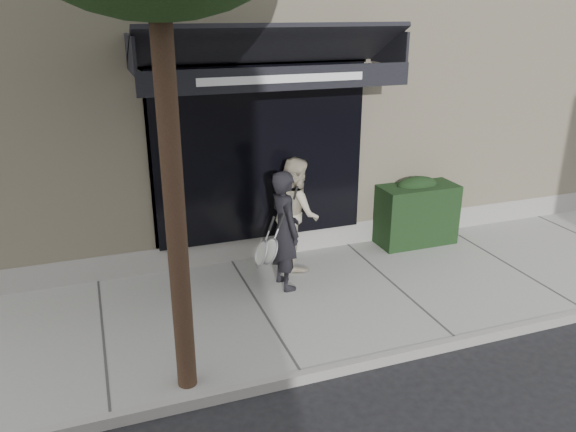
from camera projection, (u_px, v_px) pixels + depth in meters
name	position (u px, v px, depth m)	size (l,w,h in m)	color
ground	(392.00, 290.00, 8.13)	(80.00, 80.00, 0.00)	black
sidewalk	(392.00, 287.00, 8.11)	(20.00, 3.00, 0.12)	gray
curb	(457.00, 342.00, 6.74)	(20.00, 0.10, 0.14)	gray
building_facade	(280.00, 65.00, 11.55)	(14.30, 8.04, 5.64)	beige
hedge	(415.00, 211.00, 9.36)	(1.30, 0.70, 1.14)	black
pedestrian_front	(285.00, 231.00, 7.72)	(0.78, 0.84, 1.70)	black
pedestrian_back	(296.00, 212.00, 8.41)	(0.69, 0.86, 1.69)	#C0B49A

